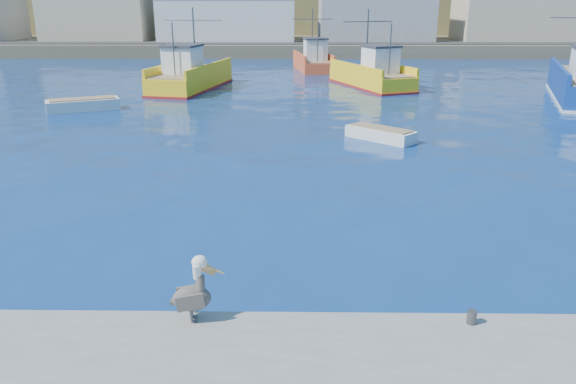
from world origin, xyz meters
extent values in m
plane|color=#072255|center=(0.00, 0.00, 0.00)|extent=(260.00, 260.00, 0.00)
cylinder|color=#4C4C4C|center=(3.00, -3.40, 0.65)|extent=(0.20, 0.20, 0.30)
cube|color=brown|center=(0.00, 72.00, 0.80)|extent=(160.00, 30.00, 1.60)
cube|color=olive|center=(0.00, 98.00, 6.00)|extent=(180.00, 40.00, 14.00)
cube|color=#2D2D2D|center=(0.00, 61.00, 1.65)|extent=(150.00, 5.00, 0.10)
cube|color=tan|center=(-28.00, 67.00, 5.10)|extent=(14.00, 9.00, 7.00)
cube|color=silver|center=(-10.00, 67.00, 4.35)|extent=(18.00, 11.00, 5.50)
cube|color=gray|center=(10.00, 67.00, 4.85)|extent=(15.00, 10.00, 6.50)
cube|color=tan|center=(30.00, 67.00, 5.35)|extent=(17.00, 9.00, 7.50)
cube|color=yellow|center=(-9.30, 32.64, 0.68)|extent=(5.59, 10.95, 1.36)
cube|color=yellow|center=(-7.70, 32.30, 1.71)|extent=(2.34, 10.06, 0.70)
cube|color=yellow|center=(-10.90, 32.98, 1.71)|extent=(2.34, 10.06, 0.70)
cube|color=maroon|center=(-9.30, 32.64, 0.05)|extent=(5.70, 11.17, 0.25)
cube|color=#8C7251|center=(-9.30, 32.64, 1.41)|extent=(5.23, 10.48, 0.10)
cube|color=white|center=(-9.62, 31.11, 2.46)|extent=(2.93, 3.06, 2.00)
cube|color=#333338|center=(-9.62, 31.11, 3.56)|extent=(3.17, 3.41, 0.15)
cylinder|color=#4C4C4C|center=(-9.08, 33.67, 3.86)|extent=(0.14, 0.14, 5.00)
cylinder|color=#4C4C4C|center=(-9.95, 29.58, 3.36)|extent=(0.12, 0.12, 4.00)
cylinder|color=#4C4C4C|center=(-9.08, 33.67, 5.36)|extent=(4.79, 1.10, 0.08)
cube|color=yellow|center=(5.58, 33.95, 0.61)|extent=(6.48, 9.98, 1.23)
cube|color=yellow|center=(7.00, 34.51, 1.58)|extent=(3.56, 8.68, 0.70)
cube|color=yellow|center=(4.15, 33.39, 1.58)|extent=(3.56, 8.68, 0.70)
cube|color=maroon|center=(5.58, 33.95, 0.05)|extent=(6.61, 10.18, 0.25)
cube|color=#8C7251|center=(5.58, 33.95, 1.28)|extent=(6.10, 9.53, 0.10)
cube|color=white|center=(6.09, 32.63, 2.33)|extent=(2.99, 3.03, 2.00)
cube|color=#333338|center=(6.09, 32.63, 3.43)|extent=(3.24, 3.35, 0.15)
cylinder|color=#4C4C4C|center=(5.23, 34.83, 3.73)|extent=(0.16, 0.16, 5.00)
cylinder|color=#4C4C4C|center=(6.61, 31.31, 3.23)|extent=(0.13, 0.13, 4.00)
cylinder|color=#4C4C4C|center=(5.23, 34.83, 5.23)|extent=(4.28, 1.74, 0.08)
cube|color=navy|center=(18.72, 28.59, 2.03)|extent=(4.32, 12.11, 0.70)
cube|color=#E9552A|center=(1.05, 45.64, 0.53)|extent=(4.18, 8.45, 1.05)
cube|color=#E9552A|center=(2.46, 45.84, 1.40)|extent=(1.33, 7.87, 0.70)
cube|color=#E9552A|center=(-0.36, 45.43, 1.40)|extent=(1.33, 7.87, 0.70)
cube|color=#8C7251|center=(1.05, 45.64, 1.10)|extent=(3.89, 8.09, 0.10)
cube|color=white|center=(1.23, 44.44, 2.15)|extent=(2.40, 2.31, 2.00)
cube|color=#333338|center=(1.23, 44.44, 3.25)|extent=(2.58, 2.57, 0.15)
cylinder|color=#4C4C4C|center=(0.93, 46.44, 3.55)|extent=(0.14, 0.14, 5.00)
cylinder|color=#4C4C4C|center=(1.40, 43.23, 3.05)|extent=(0.11, 0.11, 4.00)
cylinder|color=#4C4C4C|center=(0.93, 46.44, 5.05)|extent=(4.22, 0.69, 0.08)
cube|color=silver|center=(-14.74, 22.90, 0.28)|extent=(4.80, 3.36, 0.91)
cube|color=#8C7251|center=(-14.74, 22.90, 0.77)|extent=(4.24, 2.85, 0.09)
cube|color=silver|center=(3.72, 15.01, 0.23)|extent=(3.59, 3.47, 0.74)
cube|color=#8C7251|center=(3.72, 15.01, 0.63)|extent=(3.13, 3.01, 0.07)
cylinder|color=#595451|center=(-2.87, -3.42, 0.64)|extent=(0.07, 0.07, 0.28)
cube|color=#595451|center=(-2.82, -3.42, 0.51)|extent=(0.15, 0.13, 0.02)
cylinder|color=#595451|center=(-2.90, -3.25, 0.64)|extent=(0.07, 0.07, 0.28)
cube|color=#595451|center=(-2.85, -3.24, 0.51)|extent=(0.15, 0.13, 0.02)
ellipsoid|color=#38332D|center=(-2.86, -3.33, 1.01)|extent=(0.87, 0.59, 0.56)
cube|color=#38332D|center=(-2.86, -3.55, 1.03)|extent=(0.63, 0.15, 0.41)
cube|color=#38332D|center=(-2.92, -3.12, 1.03)|extent=(0.63, 0.15, 0.41)
cube|color=#38332D|center=(-3.21, -3.38, 0.94)|extent=(0.23, 0.18, 0.12)
cylinder|color=#38332D|center=(-2.67, -3.31, 1.31)|extent=(0.23, 0.31, 0.44)
cylinder|color=white|center=(-2.72, -3.31, 1.64)|extent=(0.21, 0.31, 0.42)
ellipsoid|color=white|center=(-2.66, -3.30, 1.84)|extent=(0.36, 0.30, 0.28)
cone|color=gold|center=(-2.41, -3.27, 1.66)|extent=(0.57, 0.21, 0.38)
cube|color=tan|center=(-2.51, -3.28, 1.63)|extent=(0.34, 0.10, 0.24)
camera|label=1|loc=(-0.69, -13.69, 6.93)|focal=35.00mm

